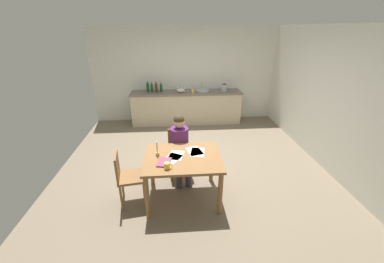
{
  "coord_description": "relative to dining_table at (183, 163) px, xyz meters",
  "views": [
    {
      "loc": [
        -0.34,
        -4.2,
        2.55
      ],
      "look_at": [
        -0.04,
        -0.38,
        0.85
      ],
      "focal_mm": 22.17,
      "sensor_mm": 36.0,
      "label": 1
    }
  ],
  "objects": [
    {
      "name": "bottle_vinegar",
      "position": [
        -0.7,
        3.36,
        0.38
      ],
      "size": [
        0.07,
        0.07,
        0.26
      ],
      "color": "#194C23",
      "rests_on": "kitchen_counter"
    },
    {
      "name": "bottle_wine_red",
      "position": [
        -0.58,
        3.36,
        0.38
      ],
      "size": [
        0.07,
        0.07,
        0.28
      ],
      "color": "#593319",
      "rests_on": "kitchen_counter"
    },
    {
      "name": "candlestick",
      "position": [
        -0.38,
        0.08,
        0.18
      ],
      "size": [
        0.06,
        0.06,
        0.24
      ],
      "color": "gold",
      "rests_on": "dining_table"
    },
    {
      "name": "wall_right",
      "position": [
        2.84,
        1.08,
        0.66
      ],
      "size": [
        0.12,
        5.2,
        2.6
      ],
      "primitive_type": "cube",
      "color": "silver",
      "rests_on": "ground"
    },
    {
      "name": "sink_unit",
      "position": [
        0.7,
        3.32,
        0.29
      ],
      "size": [
        0.36,
        0.36,
        0.24
      ],
      "color": "#B2B7BC",
      "rests_on": "kitchen_counter"
    },
    {
      "name": "chair_at_table",
      "position": [
        -0.04,
        0.71,
        -0.16
      ],
      "size": [
        0.45,
        0.45,
        0.86
      ],
      "color": "olive",
      "rests_on": "ground"
    },
    {
      "name": "paper_bill",
      "position": [
        -0.15,
        -0.03,
        0.11
      ],
      "size": [
        0.33,
        0.36,
        0.0
      ],
      "primitive_type": "cube",
      "rotation": [
        0.0,
        0.0,
        -0.56
      ],
      "color": "white",
      "rests_on": "dining_table"
    },
    {
      "name": "wall_back",
      "position": [
        0.24,
        3.68,
        0.66
      ],
      "size": [
        5.2,
        0.12,
        2.6
      ],
      "primitive_type": "cube",
      "color": "silver",
      "rests_on": "ground"
    },
    {
      "name": "wine_glass_by_kettle",
      "position": [
        0.19,
        3.47,
        0.37
      ],
      "size": [
        0.07,
        0.07,
        0.15
      ],
      "color": "silver",
      "rests_on": "kitchen_counter"
    },
    {
      "name": "wine_glass_near_sink",
      "position": [
        0.3,
        3.47,
        0.37
      ],
      "size": [
        0.07,
        0.07,
        0.15
      ],
      "color": "silver",
      "rests_on": "kitchen_counter"
    },
    {
      "name": "wine_glass_back_left",
      "position": [
        0.11,
        3.47,
        0.37
      ],
      "size": [
        0.07,
        0.07,
        0.15
      ],
      "color": "silver",
      "rests_on": "kitchen_counter"
    },
    {
      "name": "stovetop_kettle",
      "position": [
        1.3,
        3.32,
        0.36
      ],
      "size": [
        0.18,
        0.18,
        0.22
      ],
      "color": "#B7BABF",
      "rests_on": "kitchen_counter"
    },
    {
      "name": "coffee_mug",
      "position": [
        -0.22,
        -0.31,
        0.16
      ],
      "size": [
        0.12,
        0.08,
        0.09
      ],
      "color": "#F2CC4C",
      "rests_on": "dining_table"
    },
    {
      "name": "paper_receipt",
      "position": [
        0.24,
        0.13,
        0.11
      ],
      "size": [
        0.26,
        0.33,
        0.0
      ],
      "primitive_type": "cube",
      "rotation": [
        0.0,
        0.0,
        -0.18
      ],
      "color": "white",
      "rests_on": "dining_table"
    },
    {
      "name": "paper_envelope",
      "position": [
        -0.09,
        0.06,
        0.11
      ],
      "size": [
        0.28,
        0.34,
        0.0
      ],
      "primitive_type": "cube",
      "rotation": [
        0.0,
        0.0,
        -0.25
      ],
      "color": "white",
      "rests_on": "dining_table"
    },
    {
      "name": "book_magazine",
      "position": [
        -0.27,
        -0.15,
        0.12
      ],
      "size": [
        0.22,
        0.28,
        0.02
      ],
      "primitive_type": "cube",
      "rotation": [
        0.0,
        0.0,
        -0.19
      ],
      "color": "#8E405E",
      "rests_on": "dining_table"
    },
    {
      "name": "bottle_sauce",
      "position": [
        -0.45,
        3.38,
        0.37
      ],
      "size": [
        0.07,
        0.07,
        0.25
      ],
      "color": "#194C23",
      "rests_on": "kitchen_counter"
    },
    {
      "name": "wine_glass_back_right",
      "position": [
        -0.0,
        3.47,
        0.37
      ],
      "size": [
        0.07,
        0.07,
        0.15
      ],
      "color": "silver",
      "rests_on": "kitchen_counter"
    },
    {
      "name": "person_seated",
      "position": [
        -0.02,
        0.56,
        0.04
      ],
      "size": [
        0.38,
        0.62,
        1.19
      ],
      "color": "#592666",
      "rests_on": "ground"
    },
    {
      "name": "kitchen_counter",
      "position": [
        0.24,
        3.32,
        -0.18
      ],
      "size": [
        3.05,
        0.64,
        0.9
      ],
      "color": "beige",
      "rests_on": "ground"
    },
    {
      "name": "teacup_on_counter",
      "position": [
        0.42,
        3.17,
        0.32
      ],
      "size": [
        0.11,
        0.07,
        0.1
      ],
      "color": "#F2CC4C",
      "rests_on": "kitchen_counter"
    },
    {
      "name": "mixing_bowl",
      "position": [
        0.09,
        3.28,
        0.31
      ],
      "size": [
        0.22,
        0.22,
        0.1
      ],
      "primitive_type": "ellipsoid",
      "color": "white",
      "rests_on": "kitchen_counter"
    },
    {
      "name": "chair_side_empty",
      "position": [
        -0.84,
        -0.06,
        -0.15
      ],
      "size": [
        0.45,
        0.45,
        0.87
      ],
      "color": "olive",
      "rests_on": "ground"
    },
    {
      "name": "ground_plane",
      "position": [
        0.24,
        1.08,
        -0.66
      ],
      "size": [
        5.2,
        5.2,
        0.04
      ],
      "primitive_type": "cube",
      "color": "#7A6B56"
    },
    {
      "name": "dining_table",
      "position": [
        0.0,
        0.0,
        0.0
      ],
      "size": [
        1.16,
        0.94,
        0.75
      ],
      "color": "olive",
      "rests_on": "ground"
    },
    {
      "name": "paper_letter",
      "position": [
        0.2,
        0.17,
        0.11
      ],
      "size": [
        0.28,
        0.34,
        0.0
      ],
      "primitive_type": "cube",
      "rotation": [
        0.0,
        0.0,
        0.27
      ],
      "color": "white",
      "rests_on": "dining_table"
    },
    {
      "name": "bottle_oil",
      "position": [
        -0.81,
        3.38,
        0.39
      ],
      "size": [
        0.07,
        0.07,
        0.29
      ],
      "color": "#194C23",
      "rests_on": "kitchen_counter"
    }
  ]
}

